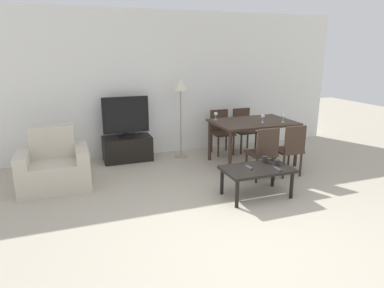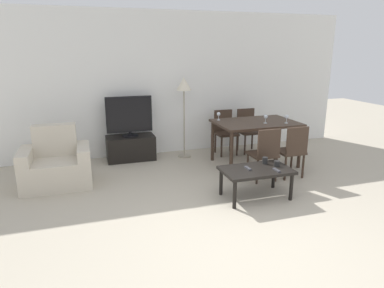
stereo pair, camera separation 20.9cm
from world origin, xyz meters
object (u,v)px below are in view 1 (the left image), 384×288
remote_secondary (249,167)px  cup_white_near (265,159)px  tv_stand (127,149)px  coffee_table (257,171)px  wine_glass_right (263,117)px  dining_table (253,126)px  dining_chair_near (264,151)px  cup_colored_far (277,162)px  wine_glass_center (216,114)px  tv (126,117)px  dining_chair_far_left (221,129)px  armchair (54,167)px  dining_chair_near_right (290,148)px  remote_primary (277,169)px  wine_glass_left (283,116)px  floor_lamp (181,90)px  dining_chair_far (243,128)px

remote_secondary → cup_white_near: 0.36m
tv_stand → coffee_table: 2.65m
tv_stand → wine_glass_right: bearing=-26.8°
dining_table → dining_chair_near: bearing=-107.4°
cup_colored_far → wine_glass_center: wine_glass_center is taller
tv → remote_secondary: size_ratio=5.54×
cup_white_near → dining_chair_far_left: bearing=84.1°
dining_chair_near → dining_table: bearing=72.6°
armchair → cup_white_near: bearing=-22.1°
dining_chair_far_left → wine_glass_right: 1.08m
armchair → dining_table: armchair is taller
armchair → dining_chair_near_right: 3.66m
armchair → remote_primary: 3.24m
tv → dining_chair_near: size_ratio=0.98×
tv_stand → wine_glass_left: size_ratio=5.99×
floor_lamp → wine_glass_left: floor_lamp is taller
dining_chair_near → dining_chair_far: same height
dining_chair_near_right → cup_white_near: 0.77m
armchair → wine_glass_left: (3.76, -0.29, 0.57)m
tv → dining_table: 2.28m
armchair → tv_stand: 1.54m
remote_secondary → cup_colored_far: size_ratio=1.88×
cup_white_near → coffee_table: bearing=-143.1°
cup_white_near → remote_secondary: bearing=-158.3°
armchair → cup_colored_far: armchair is taller
tv_stand → tv: 0.60m
armchair → dining_chair_far_left: bearing=13.9°
remote_secondary → wine_glass_right: wine_glass_right is taller
armchair → dining_chair_near: (3.07, -0.81, 0.17)m
dining_chair_far_left → wine_glass_right: size_ratio=5.83×
remote_secondary → cup_white_near: (0.34, 0.13, 0.04)m
cup_colored_far → tv: bearing=127.9°
cup_colored_far → dining_chair_near_right: bearing=40.8°
cup_colored_far → dining_chair_near: bearing=79.1°
floor_lamp → remote_secondary: size_ratio=10.06×
dining_table → cup_white_near: bearing=-111.3°
dining_chair_near → dining_chair_far: 1.65m
tv_stand → dining_chair_far_left: dining_chair_far_left is taller
remote_secondary → wine_glass_center: bearing=82.7°
cup_white_near → cup_colored_far: bearing=-57.5°
tv → cup_white_near: tv is taller
dining_chair_near → remote_primary: (-0.20, -0.68, -0.04)m
cup_white_near → wine_glass_center: wine_glass_center is taller
dining_table → dining_chair_far: dining_chair_far is taller
coffee_table → dining_chair_far: dining_chair_far is taller
dining_chair_far_left → dining_chair_near: bearing=-90.0°
remote_primary → dining_chair_near_right: bearing=44.4°
tv → wine_glass_left: 2.79m
tv → wine_glass_right: tv is taller
remote_primary → wine_glass_left: size_ratio=1.03×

